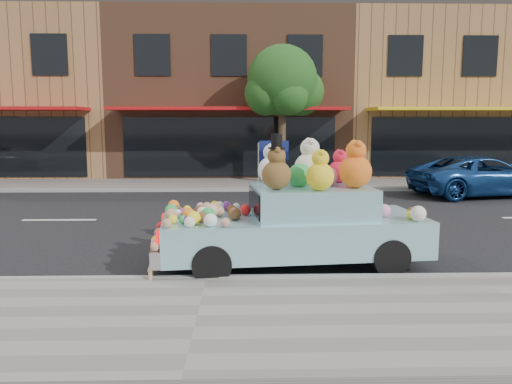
{
  "coord_description": "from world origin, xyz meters",
  "views": [
    {
      "loc": [
        0.56,
        -12.21,
        2.41
      ],
      "look_at": [
        0.77,
        -3.99,
        1.25
      ],
      "focal_mm": 35.0,
      "sensor_mm": 36.0,
      "label": 1
    }
  ],
  "objects": [
    {
      "name": "near_kerb",
      "position": [
        0.0,
        -5.0,
        0.07
      ],
      "size": [
        60.0,
        0.12,
        0.13
      ],
      "primitive_type": "cube",
      "color": "gray",
      "rests_on": "ground"
    },
    {
      "name": "near_sidewalk",
      "position": [
        0.0,
        -6.5,
        0.06
      ],
      "size": [
        60.0,
        3.0,
        0.12
      ],
      "primitive_type": "cube",
      "color": "gray",
      "rests_on": "ground"
    },
    {
      "name": "street_tree",
      "position": [
        2.03,
        6.55,
        3.69
      ],
      "size": [
        3.0,
        2.7,
        5.22
      ],
      "color": "#38281C",
      "rests_on": "ground"
    },
    {
      "name": "storefront_mid",
      "position": [
        0.0,
        11.97,
        3.64
      ],
      "size": [
        10.0,
        9.8,
        7.3
      ],
      "color": "brown",
      "rests_on": "ground"
    },
    {
      "name": "storefront_left",
      "position": [
        -10.0,
        11.97,
        3.64
      ],
      "size": [
        10.0,
        9.8,
        7.3
      ],
      "color": "olive",
      "rests_on": "ground"
    },
    {
      "name": "car_blue",
      "position": [
        8.36,
        3.77,
        0.65
      ],
      "size": [
        4.99,
        2.98,
        1.3
      ],
      "primitive_type": "imported",
      "rotation": [
        0.0,
        0.0,
        1.76
      ],
      "color": "navy",
      "rests_on": "ground"
    },
    {
      "name": "art_car",
      "position": [
        1.42,
        -4.05,
        0.8
      ],
      "size": [
        4.64,
        2.19,
        2.22
      ],
      "rotation": [
        0.0,
        0.0,
        0.1
      ],
      "color": "black",
      "rests_on": "ground"
    },
    {
      "name": "storefront_right",
      "position": [
        10.0,
        11.97,
        3.64
      ],
      "size": [
        10.0,
        9.8,
        7.3
      ],
      "color": "olive",
      "rests_on": "ground"
    },
    {
      "name": "far_sidewalk",
      "position": [
        0.0,
        6.5,
        0.06
      ],
      "size": [
        60.0,
        3.0,
        0.12
      ],
      "primitive_type": "cube",
      "color": "gray",
      "rests_on": "ground"
    },
    {
      "name": "far_kerb",
      "position": [
        0.0,
        5.0,
        0.07
      ],
      "size": [
        60.0,
        0.12,
        0.13
      ],
      "primitive_type": "cube",
      "color": "gray",
      "rests_on": "ground"
    },
    {
      "name": "ground",
      "position": [
        0.0,
        0.0,
        0.0
      ],
      "size": [
        120.0,
        120.0,
        0.0
      ],
      "primitive_type": "plane",
      "color": "black",
      "rests_on": "ground"
    }
  ]
}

